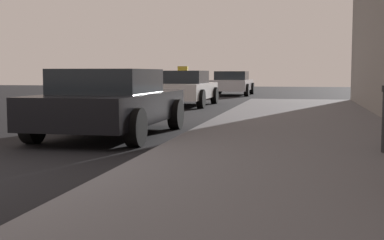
{
  "coord_description": "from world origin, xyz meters",
  "views": [
    {
      "loc": [
        4.03,
        -5.07,
        1.21
      ],
      "look_at": [
        2.53,
        1.97,
        0.55
      ],
      "focal_mm": 48.74,
      "sensor_mm": 36.0,
      "label": 1
    }
  ],
  "objects": [
    {
      "name": "car_black",
      "position": [
        0.47,
        4.27,
        0.65
      ],
      "size": [
        2.05,
        4.28,
        1.27
      ],
      "color": "black",
      "rests_on": "ground_plane"
    },
    {
      "name": "car_white",
      "position": [
        -0.2,
        13.42,
        0.65
      ],
      "size": [
        2.0,
        4.3,
        1.43
      ],
      "color": "white",
      "rests_on": "ground_plane"
    },
    {
      "name": "car_silver",
      "position": [
        0.35,
        22.55,
        0.65
      ],
      "size": [
        2.04,
        4.29,
        1.27
      ],
      "color": "#B7B7BF",
      "rests_on": "ground_plane"
    },
    {
      "name": "sidewalk",
      "position": [
        4.0,
        0.0,
        0.07
      ],
      "size": [
        4.0,
        32.0,
        0.15
      ],
      "primitive_type": "cube",
      "color": "#5B5B60",
      "rests_on": "ground_plane"
    }
  ]
}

